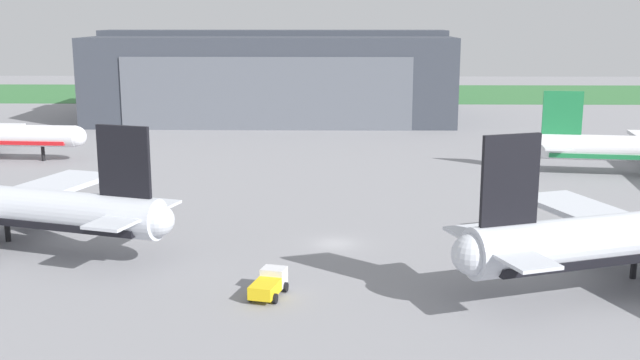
# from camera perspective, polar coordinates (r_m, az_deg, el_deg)

# --- Properties ---
(ground_plane) EXTENTS (440.00, 440.00, 0.00)m
(ground_plane) POSITION_cam_1_polar(r_m,az_deg,el_deg) (77.98, 1.16, -4.77)
(ground_plane) COLOR gray
(grass_field_strip) EXTENTS (440.00, 56.00, 0.08)m
(grass_field_strip) POSITION_cam_1_polar(r_m,az_deg,el_deg) (229.06, 1.14, 6.50)
(grass_field_strip) COLOR #36703B
(grass_field_strip) RESTS_ON ground_plane
(maintenance_hangar) EXTENTS (77.43, 42.17, 19.61)m
(maintenance_hangar) POSITION_cam_1_polar(r_m,az_deg,el_deg) (175.13, -3.44, 7.78)
(maintenance_hangar) COLOR #383D47
(maintenance_hangar) RESTS_ON ground_plane
(baggage_tug) EXTENTS (3.21, 4.96, 1.99)m
(baggage_tug) POSITION_cam_1_polar(r_m,az_deg,el_deg) (63.76, -3.84, -7.76)
(baggage_tug) COLOR silver
(baggage_tug) RESTS_ON ground_plane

